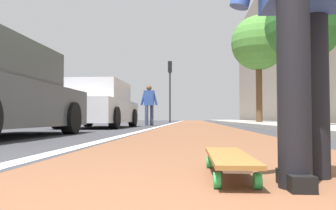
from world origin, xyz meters
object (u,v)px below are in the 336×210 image
Objects in this scene: skateboard at (229,159)px; street_tree_far at (259,44)px; parked_car_mid at (99,106)px; pedestrian_distant at (149,102)px; street_tree_mid at (303,26)px; traffic_light at (170,80)px.

street_tree_far is at bearing -11.59° from skateboard.
parked_car_mid is 2.60× the size of pedestrian_distant.
parked_car_mid is at bearing 19.60° from skateboard.
street_tree_mid is at bearing -128.03° from pedestrian_distant.
street_tree_far is (6.59, 0.00, 0.94)m from street_tree_mid.
pedestrian_distant is at bearing 118.03° from street_tree_far.
traffic_light is at bearing -5.91° from parked_car_mid.
street_tree_mid is at bearing -161.05° from traffic_light.
skateboard is 15.60m from street_tree_far.
traffic_light is at bearing -1.11° from pedestrian_distant.
parked_car_mid is 1.07× the size of street_tree_mid.
traffic_light is at bearing 18.95° from street_tree_mid.
parked_car_mid is (8.88, 3.16, 0.61)m from skateboard.
traffic_light is (22.25, 1.78, 2.93)m from skateboard.
parked_car_mid is 13.64m from traffic_light.
traffic_light is 10.32m from pedestrian_distant.
pedestrian_distant reaches higher than parked_car_mid.
street_tree_far reaches higher than skateboard.
skateboard is at bearing -160.40° from parked_car_mid.
traffic_light is at bearing 4.58° from skateboard.
street_tree_mid reaches higher than skateboard.
street_tree_mid reaches higher than pedestrian_distant.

